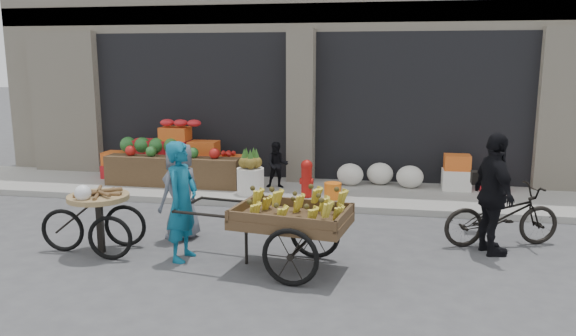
% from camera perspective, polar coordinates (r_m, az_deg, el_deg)
% --- Properties ---
extents(ground, '(80.00, 80.00, 0.00)m').
position_cam_1_polar(ground, '(7.39, -5.20, -10.33)').
color(ground, '#424244').
rests_on(ground, ground).
extents(sidewalk, '(18.00, 2.20, 0.12)m').
position_cam_1_polar(sidewalk, '(11.19, 0.56, -2.48)').
color(sidewalk, gray).
rests_on(sidewalk, ground).
extents(building, '(14.00, 6.45, 7.00)m').
position_cam_1_polar(building, '(14.78, 3.37, 13.75)').
color(building, beige).
rests_on(building, ground).
extents(fruit_display, '(3.10, 1.12, 1.24)m').
position_cam_1_polar(fruit_display, '(12.01, -10.94, 1.23)').
color(fruit_display, red).
rests_on(fruit_display, sidewalk).
extents(pineapple_bin, '(0.52, 0.52, 0.50)m').
position_cam_1_polar(pineapple_bin, '(10.80, -3.83, -1.32)').
color(pineapple_bin, silver).
rests_on(pineapple_bin, sidewalk).
extents(fire_hydrant, '(0.22, 0.22, 0.71)m').
position_cam_1_polar(fire_hydrant, '(10.51, 1.91, -0.91)').
color(fire_hydrant, '#A5140F').
rests_on(fire_hydrant, sidewalk).
extents(orange_bucket, '(0.32, 0.32, 0.30)m').
position_cam_1_polar(orange_bucket, '(10.44, 4.57, -2.33)').
color(orange_bucket, orange).
rests_on(orange_bucket, sidewalk).
extents(right_bay_goods, '(3.35, 0.60, 0.70)m').
position_cam_1_polar(right_bay_goods, '(11.55, 13.97, -0.62)').
color(right_bay_goods, silver).
rests_on(right_bay_goods, sidewalk).
extents(seated_person, '(0.51, 0.43, 0.93)m').
position_cam_1_polar(seated_person, '(11.24, -1.11, 0.31)').
color(seated_person, black).
rests_on(seated_person, sidewalk).
extents(banana_cart, '(2.55, 1.33, 1.02)m').
position_cam_1_polar(banana_cart, '(7.17, -0.05, -4.69)').
color(banana_cart, brown).
rests_on(banana_cart, ground).
extents(vendor_woman, '(0.45, 0.63, 1.62)m').
position_cam_1_polar(vendor_woman, '(7.65, -10.72, -3.34)').
color(vendor_woman, '#0F5B7A').
rests_on(vendor_woman, ground).
extents(tricycle_cart, '(1.45, 0.93, 0.95)m').
position_cam_1_polar(tricycle_cart, '(8.27, -18.66, -4.41)').
color(tricycle_cart, '#9E7F51').
rests_on(tricycle_cart, ground).
extents(vendor_grey, '(0.74, 0.85, 1.47)m').
position_cam_1_polar(vendor_grey, '(8.54, -10.87, -2.33)').
color(vendor_grey, slate).
rests_on(vendor_grey, ground).
extents(bicycle, '(1.81, 1.07, 0.90)m').
position_cam_1_polar(bicycle, '(8.73, 20.88, -4.53)').
color(bicycle, black).
rests_on(bicycle, ground).
extents(cyclist, '(0.69, 1.08, 1.71)m').
position_cam_1_polar(cyclist, '(8.22, 20.17, -2.53)').
color(cyclist, black).
rests_on(cyclist, ground).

